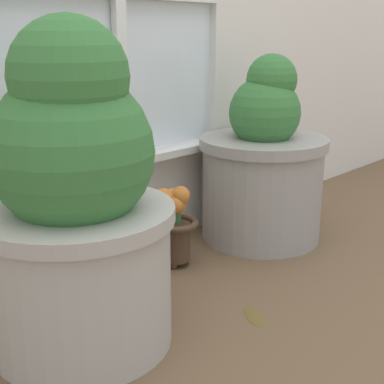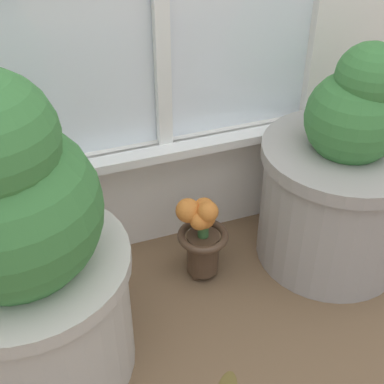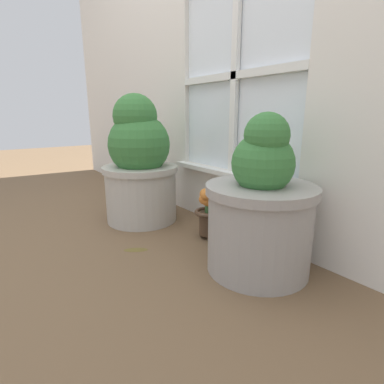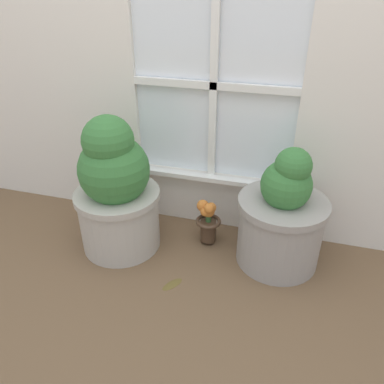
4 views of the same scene
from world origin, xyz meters
The scene contains 4 objects.
ground_plane centered at (0.00, 0.00, 0.00)m, with size 10.00×10.00×0.00m, color brown.
potted_plant_left centered at (-0.40, 0.19, 0.32)m, with size 0.42×0.42×0.71m.
potted_plant_right centered at (0.40, 0.29, 0.25)m, with size 0.42×0.42×0.61m.
flower_vase centered at (0.03, 0.33, 0.14)m, with size 0.14×0.13×0.25m.
Camera 2 is at (-0.35, -0.63, 1.04)m, focal length 50.00 mm.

